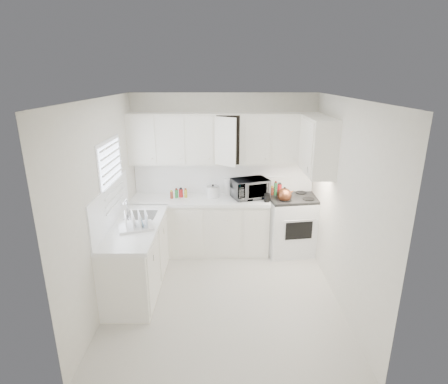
{
  "coord_description": "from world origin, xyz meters",
  "views": [
    {
      "loc": [
        -0.01,
        -4.21,
        2.85
      ],
      "look_at": [
        0.0,
        0.7,
        1.25
      ],
      "focal_mm": 28.7,
      "sensor_mm": 36.0,
      "label": 1
    }
  ],
  "objects_px": {
    "stove": "(292,217)",
    "microwave": "(250,186)",
    "tea_kettle": "(284,194)",
    "rice_cooker": "(213,191)",
    "dish_rack": "(135,220)",
    "utensil_crock": "(267,192)"
  },
  "relations": [
    {
      "from": "rice_cooker",
      "to": "utensil_crock",
      "type": "relative_size",
      "value": 0.68
    },
    {
      "from": "utensil_crock",
      "to": "dish_rack",
      "type": "relative_size",
      "value": 0.72
    },
    {
      "from": "tea_kettle",
      "to": "utensil_crock",
      "type": "bearing_deg",
      "value": 171.23
    },
    {
      "from": "stove",
      "to": "rice_cooker",
      "type": "relative_size",
      "value": 5.81
    },
    {
      "from": "stove",
      "to": "dish_rack",
      "type": "xyz_separation_m",
      "value": [
        -2.29,
        -1.21,
        0.45
      ]
    },
    {
      "from": "microwave",
      "to": "utensil_crock",
      "type": "height_order",
      "value": "microwave"
    },
    {
      "from": "tea_kettle",
      "to": "rice_cooker",
      "type": "height_order",
      "value": "tea_kettle"
    },
    {
      "from": "microwave",
      "to": "dish_rack",
      "type": "height_order",
      "value": "microwave"
    },
    {
      "from": "microwave",
      "to": "dish_rack",
      "type": "relative_size",
      "value": 1.29
    },
    {
      "from": "microwave",
      "to": "stove",
      "type": "bearing_deg",
      "value": -22.01
    },
    {
      "from": "utensil_crock",
      "to": "microwave",
      "type": "bearing_deg",
      "value": 142.03
    },
    {
      "from": "microwave",
      "to": "dish_rack",
      "type": "distance_m",
      "value": 2.0
    },
    {
      "from": "microwave",
      "to": "rice_cooker",
      "type": "xyz_separation_m",
      "value": [
        -0.6,
        0.03,
        -0.08
      ]
    },
    {
      "from": "utensil_crock",
      "to": "dish_rack",
      "type": "distance_m",
      "value": 2.11
    },
    {
      "from": "stove",
      "to": "rice_cooker",
      "type": "height_order",
      "value": "stove"
    },
    {
      "from": "stove",
      "to": "tea_kettle",
      "type": "bearing_deg",
      "value": -146.68
    },
    {
      "from": "stove",
      "to": "microwave",
      "type": "bearing_deg",
      "value": 169.59
    },
    {
      "from": "dish_rack",
      "to": "stove",
      "type": "bearing_deg",
      "value": 8.78
    },
    {
      "from": "rice_cooker",
      "to": "dish_rack",
      "type": "relative_size",
      "value": 0.49
    },
    {
      "from": "stove",
      "to": "utensil_crock",
      "type": "bearing_deg",
      "value": -167.34
    },
    {
      "from": "tea_kettle",
      "to": "dish_rack",
      "type": "xyz_separation_m",
      "value": [
        -2.11,
        -1.05,
        0.0
      ]
    },
    {
      "from": "tea_kettle",
      "to": "microwave",
      "type": "distance_m",
      "value": 0.57
    }
  ]
}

